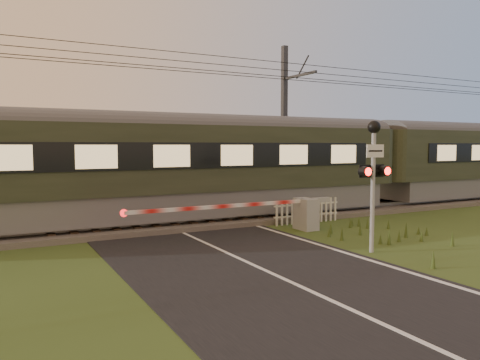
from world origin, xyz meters
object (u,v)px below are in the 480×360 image
boom_gate (297,213)px  crossing_signal (373,162)px  catenary_mast (285,124)px  picket_fence (307,211)px  train (375,161)px

boom_gate → crossing_signal: size_ratio=2.07×
catenary_mast → boom_gate: bearing=-119.4°
crossing_signal → picket_fence: bearing=74.9°
train → boom_gate: (-6.31, -2.95, -1.52)m
picket_fence → catenary_mast: (1.73, 4.12, 3.35)m
crossing_signal → catenary_mast: bearing=71.2°
boom_gate → crossing_signal: (-0.06, -3.56, 1.80)m
train → boom_gate: size_ratio=5.47×
train → picket_fence: 5.71m
train → catenary_mast: (-3.39, 2.23, 1.68)m
train → crossing_signal: (-6.37, -6.51, 0.28)m
picket_fence → train: bearing=20.3°
crossing_signal → catenary_mast: catenary_mast is taller
boom_gate → picket_fence: (1.19, 1.05, -0.15)m
picket_fence → crossing_signal: bearing=-105.1°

